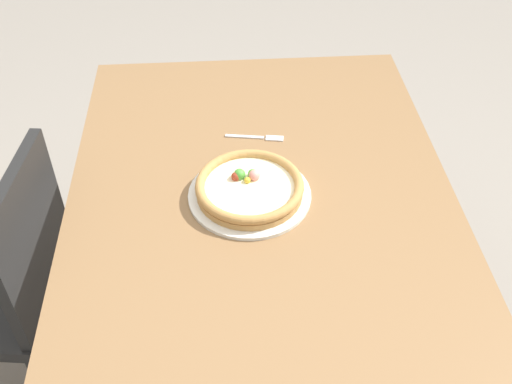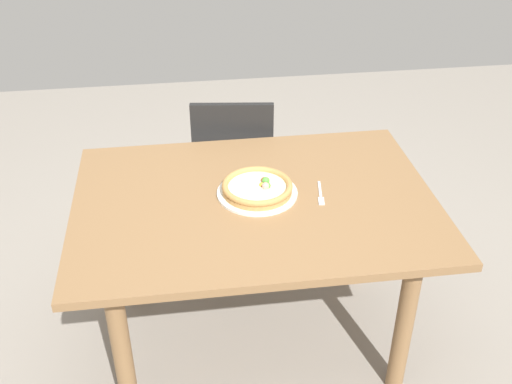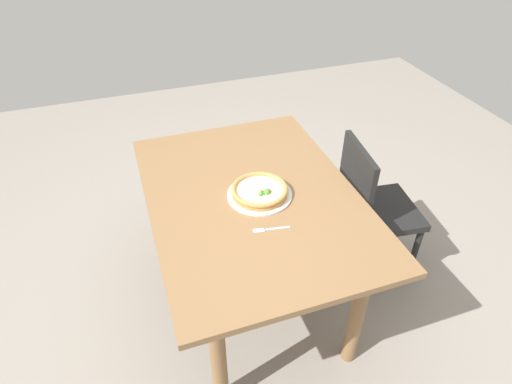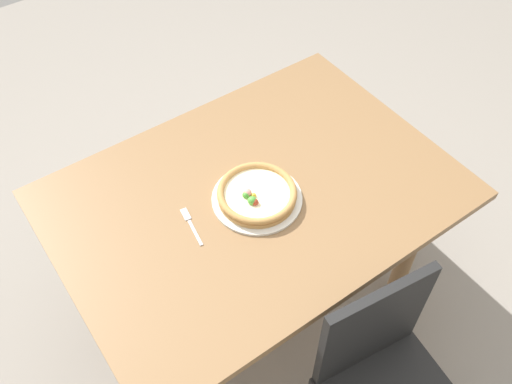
% 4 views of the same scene
% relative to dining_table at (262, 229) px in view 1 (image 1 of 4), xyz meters
% --- Properties ---
extents(ground_plane, '(6.00, 6.00, 0.00)m').
position_rel_dining_table_xyz_m(ground_plane, '(0.00, 0.00, -0.64)').
color(ground_plane, gray).
extents(dining_table, '(1.38, 0.98, 0.74)m').
position_rel_dining_table_xyz_m(dining_table, '(0.00, 0.00, 0.00)').
color(dining_table, olive).
rests_on(dining_table, ground).
extents(chair_near, '(0.45, 0.45, 0.87)m').
position_rel_dining_table_xyz_m(chair_near, '(0.01, -0.71, -0.16)').
color(chair_near, black).
rests_on(chair_near, ground).
extents(plate, '(0.31, 0.31, 0.01)m').
position_rel_dining_table_xyz_m(plate, '(-0.01, -0.03, 0.11)').
color(plate, silver).
rests_on(plate, dining_table).
extents(pizza, '(0.27, 0.27, 0.05)m').
position_rel_dining_table_xyz_m(pizza, '(-0.01, -0.03, 0.14)').
color(pizza, '#B78447').
rests_on(pizza, plate).
extents(fork, '(0.04, 0.17, 0.00)m').
position_rel_dining_table_xyz_m(fork, '(-0.25, 0.01, 0.11)').
color(fork, silver).
rests_on(fork, dining_table).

